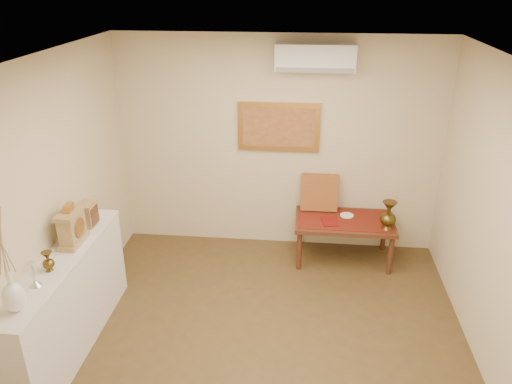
# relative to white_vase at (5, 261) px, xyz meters

# --- Properties ---
(floor) EXTENTS (4.50, 4.50, 0.00)m
(floor) POSITION_rel_white_vase_xyz_m (1.80, 0.75, -1.42)
(floor) COLOR brown
(floor) RESTS_ON ground
(ceiling) EXTENTS (4.50, 4.50, 0.00)m
(ceiling) POSITION_rel_white_vase_xyz_m (1.80, 0.75, 1.28)
(ceiling) COLOR silver
(ceiling) RESTS_ON ground
(wall_back) EXTENTS (4.00, 0.02, 2.70)m
(wall_back) POSITION_rel_white_vase_xyz_m (1.80, 3.00, -0.07)
(wall_back) COLOR beige
(wall_back) RESTS_ON ground
(wall_left) EXTENTS (0.02, 4.50, 2.70)m
(wall_left) POSITION_rel_white_vase_xyz_m (-0.20, 0.75, -0.07)
(wall_left) COLOR beige
(wall_left) RESTS_ON ground
(wall_right) EXTENTS (0.02, 4.50, 2.70)m
(wall_right) POSITION_rel_white_vase_xyz_m (3.80, 0.75, -0.07)
(wall_right) COLOR beige
(wall_right) RESTS_ON ground
(white_vase) EXTENTS (0.17, 0.17, 0.88)m
(white_vase) POSITION_rel_white_vase_xyz_m (0.00, 0.00, 0.00)
(white_vase) COLOR white
(white_vase) RESTS_ON display_ledge
(candlestick) EXTENTS (0.10, 0.10, 0.22)m
(candlestick) POSITION_rel_white_vase_xyz_m (-0.02, 0.33, -0.33)
(candlestick) COLOR silver
(candlestick) RESTS_ON display_ledge
(brass_urn_small) EXTENTS (0.10, 0.10, 0.23)m
(brass_urn_small) POSITION_rel_white_vase_xyz_m (-0.02, 0.55, -0.32)
(brass_urn_small) COLOR brown
(brass_urn_small) RESTS_ON display_ledge
(table_cloth) EXTENTS (1.14, 0.59, 0.01)m
(table_cloth) POSITION_rel_white_vase_xyz_m (2.65, 2.63, -0.86)
(table_cloth) COLOR maroon
(table_cloth) RESTS_ON low_table
(brass_urn_tall) EXTENTS (0.19, 0.19, 0.42)m
(brass_urn_tall) POSITION_rel_white_vase_xyz_m (3.13, 2.44, -0.65)
(brass_urn_tall) COLOR brown
(brass_urn_tall) RESTS_ON table_cloth
(plate) EXTENTS (0.17, 0.17, 0.01)m
(plate) POSITION_rel_white_vase_xyz_m (2.68, 2.72, -0.85)
(plate) COLOR white
(plate) RESTS_ON table_cloth
(menu) EXTENTS (0.21, 0.27, 0.01)m
(menu) POSITION_rel_white_vase_xyz_m (2.47, 2.54, -0.85)
(menu) COLOR #650E0D
(menu) RESTS_ON table_cloth
(cushion) EXTENTS (0.46, 0.19, 0.47)m
(cushion) POSITION_rel_white_vase_xyz_m (2.33, 2.88, -0.63)
(cushion) COLOR maroon
(cushion) RESTS_ON table_cloth
(display_ledge) EXTENTS (0.37, 2.02, 0.98)m
(display_ledge) POSITION_rel_white_vase_xyz_m (-0.02, 0.75, -0.93)
(display_ledge) COLOR silver
(display_ledge) RESTS_ON floor
(mantel_clock) EXTENTS (0.17, 0.36, 0.41)m
(mantel_clock) POSITION_rel_white_vase_xyz_m (-0.00, 1.02, -0.26)
(mantel_clock) COLOR tan
(mantel_clock) RESTS_ON display_ledge
(wooden_chest) EXTENTS (0.16, 0.21, 0.24)m
(wooden_chest) POSITION_rel_white_vase_xyz_m (-0.02, 1.40, -0.32)
(wooden_chest) COLOR tan
(wooden_chest) RESTS_ON display_ledge
(low_table) EXTENTS (1.20, 0.70, 0.55)m
(low_table) POSITION_rel_white_vase_xyz_m (2.65, 2.63, -0.93)
(low_table) COLOR #552A19
(low_table) RESTS_ON floor
(painting) EXTENTS (1.00, 0.06, 0.60)m
(painting) POSITION_rel_white_vase_xyz_m (1.80, 2.97, 0.18)
(painting) COLOR #C0833D
(painting) RESTS_ON wall_back
(ac_unit) EXTENTS (0.90, 0.25, 0.30)m
(ac_unit) POSITION_rel_white_vase_xyz_m (2.20, 2.87, 1.03)
(ac_unit) COLOR white
(ac_unit) RESTS_ON wall_back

